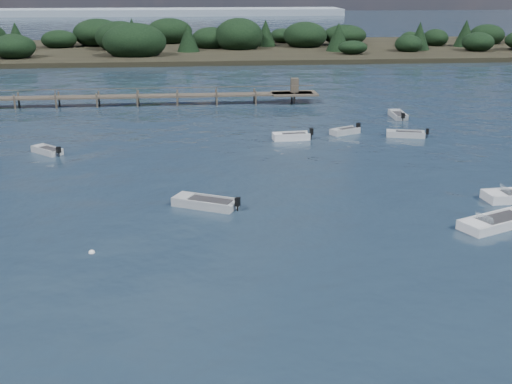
{
  "coord_description": "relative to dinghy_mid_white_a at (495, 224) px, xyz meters",
  "views": [
    {
      "loc": [
        -7.29,
        -22.17,
        13.12
      ],
      "look_at": [
        -3.68,
        14.0,
        1.0
      ],
      "focal_mm": 45.0,
      "sensor_mm": 36.0,
      "label": 1
    }
  ],
  "objects": [
    {
      "name": "jetty",
      "position": [
        -31.03,
        38.38,
        0.84
      ],
      "size": [
        64.5,
        3.2,
        3.4
      ],
      "color": "#51483B",
      "rests_on": "ground"
    },
    {
      "name": "buoy_c",
      "position": [
        -21.88,
        -1.44,
        -0.14
      ],
      "size": [
        0.32,
        0.32,
        0.32
      ],
      "primitive_type": "sphere",
      "color": "white",
      "rests_on": "ground"
    },
    {
      "name": "dinghy_mid_grey",
      "position": [
        -16.03,
        4.93,
        -0.0
      ],
      "size": [
        4.15,
        3.09,
        1.07
      ],
      "color": "#A1A5A8",
      "rests_on": "ground"
    },
    {
      "name": "dinghy_extra_a",
      "position": [
        1.84,
        21.28,
        -0.0
      ],
      "size": [
        3.66,
        2.02,
        1.08
      ],
      "color": "#A1A5A8",
      "rests_on": "ground"
    },
    {
      "name": "far_headland",
      "position": [
        15.71,
        90.39,
        1.82
      ],
      "size": [
        190.0,
        40.0,
        5.8
      ],
      "color": "black",
      "rests_on": "ground"
    },
    {
      "name": "dinghy_extra_b",
      "position": [
        3.7,
        29.35,
        0.0
      ],
      "size": [
        1.41,
        3.8,
        1.07
      ],
      "color": "#A1A5A8",
      "rests_on": "ground"
    },
    {
      "name": "tender_far_grey",
      "position": [
        -28.15,
        18.66,
        -0.01
      ],
      "size": [
        2.77,
        2.74,
        1.0
      ],
      "color": "#A1A5A8",
      "rests_on": "ground"
    },
    {
      "name": "tender_far_grey_b",
      "position": [
        -3.17,
        22.88,
        0.0
      ],
      "size": [
        3.02,
        2.19,
        1.04
      ],
      "color": "#A1A5A8",
      "rests_on": "ground"
    },
    {
      "name": "dinghy_mid_white_a",
      "position": [
        0.0,
        0.0,
        0.0
      ],
      "size": [
        4.76,
        3.3,
        1.12
      ],
      "color": "silver",
      "rests_on": "ground"
    },
    {
      "name": "ground",
      "position": [
        -9.29,
        50.39,
        -0.14
      ],
      "size": [
        400.0,
        400.0,
        0.0
      ],
      "primitive_type": "plane",
      "color": "#142230",
      "rests_on": "ground"
    },
    {
      "name": "tender_far_white",
      "position": [
        -8.26,
        21.23,
        0.02
      ],
      "size": [
        3.53,
        1.46,
        1.2
      ],
      "color": "silver",
      "rests_on": "ground"
    }
  ]
}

